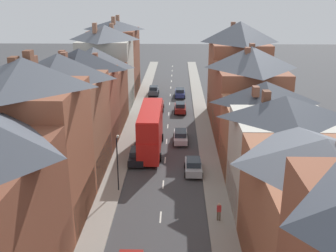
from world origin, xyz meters
The scene contains 15 objects.
pavement_left centered at (-5.10, 38.00, 0.07)m, with size 2.20×104.00×0.14m, color gray.
pavement_right centered at (5.10, 38.00, 0.07)m, with size 2.20×104.00×0.14m, color gray.
centre_line_dashes centered at (0.00, 36.00, 0.01)m, with size 0.14×97.80×0.01m.
terrace_row_left centered at (-10.19, 24.28, 6.42)m, with size 8.00×73.34×14.22m.
terrace_row_right centered at (10.19, 16.70, 6.09)m, with size 8.00×57.13×14.34m.
double_decker_bus_lead centered at (-1.81, 26.72, 2.82)m, with size 2.74×10.80×5.30m.
car_near_blue centered at (3.10, 20.69, 0.83)m, with size 1.90×3.92×1.66m.
car_near_silver centered at (-1.80, 44.03, 0.85)m, with size 1.90×4.27×1.70m.
car_mid_black centered at (1.80, 42.87, 0.83)m, with size 1.90×4.16×1.64m.
car_parked_left_b centered at (1.80, 52.76, 0.80)m, with size 1.90×4.54×1.59m.
car_mid_white centered at (-3.10, 54.10, 0.84)m, with size 1.90×3.91×1.68m.
car_far_grey centered at (-3.10, 23.36, 0.83)m, with size 1.90×4.35×1.65m.
car_parked_right_b centered at (1.80, 29.86, 0.80)m, with size 1.90×4.58×1.58m.
pedestrian_near_right centered at (4.89, 11.42, 1.03)m, with size 0.36×0.22×1.61m.
street_lamp centered at (-4.25, 16.65, 3.24)m, with size 0.20×1.12×5.50m.
Camera 1 is at (1.37, -17.24, 18.27)m, focal length 42.00 mm.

